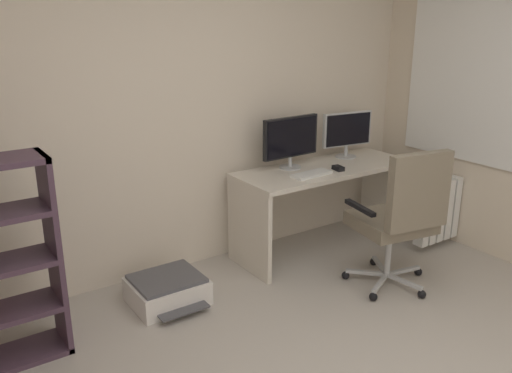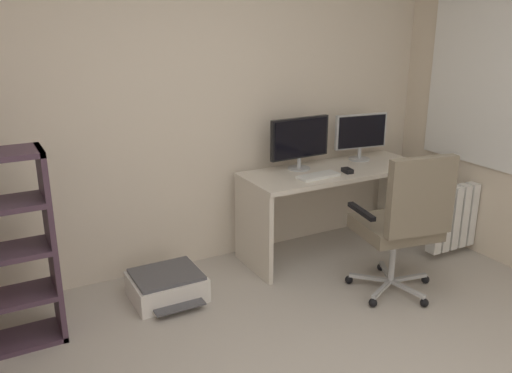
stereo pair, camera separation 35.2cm
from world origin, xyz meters
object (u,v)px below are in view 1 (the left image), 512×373
(radiator, at_px, (449,208))
(desk, at_px, (324,188))
(monitor_main, at_px, (291,139))
(keyboard, at_px, (311,174))
(printer, at_px, (167,290))
(office_chair, at_px, (401,214))
(monitor_secondary, at_px, (347,131))
(computer_mouse, at_px, (338,168))

(radiator, bearing_deg, desk, 151.31)
(monitor_main, bearing_deg, radiator, -28.33)
(monitor_main, distance_m, keyboard, 0.35)
(desk, bearing_deg, printer, -176.49)
(keyboard, bearing_deg, printer, 174.11)
(desk, bearing_deg, keyboard, -152.80)
(office_chair, bearing_deg, printer, 152.23)
(monitor_secondary, xyz_separation_m, office_chair, (-0.39, -0.98, -0.37))
(desk, height_order, monitor_secondary, monitor_secondary)
(computer_mouse, bearing_deg, monitor_secondary, 46.07)
(monitor_secondary, relative_size, printer, 0.93)
(monitor_secondary, distance_m, office_chair, 1.12)
(monitor_secondary, height_order, radiator, monitor_secondary)
(radiator, bearing_deg, monitor_secondary, 132.81)
(monitor_secondary, xyz_separation_m, computer_mouse, (-0.33, -0.27, -0.21))
(computer_mouse, xyz_separation_m, printer, (-1.51, 0.05, -0.65))
(printer, height_order, radiator, radiator)
(office_chair, distance_m, printer, 1.71)
(computer_mouse, bearing_deg, keyboard, -174.59)
(monitor_main, height_order, radiator, monitor_main)
(desk, bearing_deg, monitor_main, 153.05)
(monitor_main, xyz_separation_m, office_chair, (0.22, -0.98, -0.38))
(radiator, bearing_deg, computer_mouse, 157.50)
(office_chair, relative_size, printer, 2.09)
(keyboard, relative_size, radiator, 0.46)
(monitor_secondary, xyz_separation_m, radiator, (0.61, -0.66, -0.63))
(monitor_main, distance_m, computer_mouse, 0.45)
(desk, height_order, monitor_main, monitor_main)
(monitor_main, relative_size, office_chair, 0.50)
(monitor_main, height_order, printer, monitor_main)
(office_chair, xyz_separation_m, printer, (-1.45, 0.76, -0.49))
(desk, height_order, office_chair, office_chair)
(printer, bearing_deg, monitor_main, 10.23)
(monitor_secondary, bearing_deg, office_chair, -111.83)
(monitor_secondary, distance_m, printer, 2.04)
(desk, xyz_separation_m, monitor_main, (-0.26, 0.13, 0.43))
(computer_mouse, relative_size, radiator, 0.13)
(keyboard, xyz_separation_m, radiator, (1.22, -0.40, -0.40))
(keyboard, xyz_separation_m, printer, (-1.24, 0.04, -0.64))
(monitor_secondary, distance_m, radiator, 1.10)
(desk, relative_size, printer, 3.02)
(desk, xyz_separation_m, printer, (-1.49, -0.09, -0.44))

